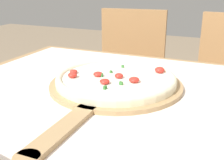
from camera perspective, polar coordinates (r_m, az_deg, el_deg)
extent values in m
cube|color=#A87F51|center=(0.74, 0.11, -6.20)|extent=(1.13, 1.04, 0.03)
cylinder|color=#A87F51|center=(1.50, -10.97, -8.49)|extent=(0.06, 0.06, 0.72)
cube|color=silver|center=(0.73, 0.11, -4.96)|extent=(1.05, 0.96, 0.00)
cylinder|color=tan|center=(0.84, 0.81, -0.90)|extent=(0.40, 0.40, 0.01)
cube|color=tan|center=(0.61, -9.87, -9.71)|extent=(0.04, 0.23, 0.01)
cylinder|color=tan|center=(0.53, -16.94, -15.16)|extent=(0.05, 0.05, 0.01)
cylinder|color=beige|center=(0.84, 0.81, -0.01)|extent=(0.36, 0.36, 0.02)
torus|color=beige|center=(0.84, 0.81, 0.51)|extent=(0.36, 0.36, 0.02)
cylinder|color=white|center=(0.84, 0.82, 0.60)|extent=(0.32, 0.32, 0.00)
ellipsoid|color=red|center=(0.88, 9.65, 2.05)|extent=(0.03, 0.03, 0.02)
ellipsoid|color=red|center=(0.82, 1.41, 0.89)|extent=(0.03, 0.03, 0.01)
ellipsoid|color=red|center=(0.78, -1.50, -0.29)|extent=(0.03, 0.03, 0.01)
ellipsoid|color=red|center=(0.79, 4.52, 0.06)|extent=(0.03, 0.03, 0.02)
ellipsoid|color=red|center=(0.84, -2.88, 1.22)|extent=(0.03, 0.03, 0.01)
ellipsoid|color=red|center=(0.87, -7.82, 1.72)|extent=(0.02, 0.02, 0.01)
ellipsoid|color=red|center=(0.83, -8.03, 1.01)|extent=(0.03, 0.03, 0.02)
cube|color=#387533|center=(0.74, -1.41, -1.54)|extent=(0.01, 0.01, 0.01)
cube|color=#387533|center=(0.92, 2.19, 2.79)|extent=(0.01, 0.01, 0.01)
cube|color=#387533|center=(0.77, 1.69, -0.65)|extent=(0.01, 0.01, 0.01)
cube|color=#387533|center=(0.83, -2.09, 0.99)|extent=(0.01, 0.01, 0.01)
cube|color=#387533|center=(0.87, -0.21, 1.68)|extent=(0.01, 0.01, 0.01)
cube|color=#A37547|center=(1.59, 2.54, -2.82)|extent=(0.44, 0.44, 0.02)
cube|color=#A37547|center=(1.69, 4.27, 6.72)|extent=(0.38, 0.07, 0.44)
cylinder|color=#A37547|center=(1.61, -4.75, -11.85)|extent=(0.04, 0.04, 0.44)
cylinder|color=#A37547|center=(1.53, 6.77, -13.69)|extent=(0.04, 0.04, 0.44)
cylinder|color=#A37547|center=(1.87, -1.06, -6.98)|extent=(0.04, 0.04, 0.44)
cylinder|color=#A37547|center=(1.80, 8.74, -8.27)|extent=(0.04, 0.04, 0.44)
cylinder|color=#A37547|center=(1.50, 13.80, -14.99)|extent=(0.04, 0.04, 0.44)
cylinder|color=#A37547|center=(1.77, 16.63, -9.54)|extent=(0.04, 0.04, 0.44)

